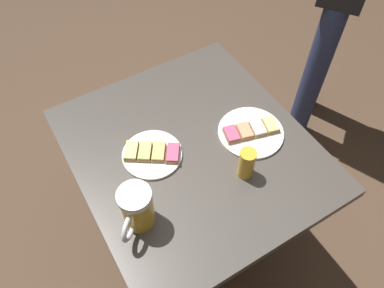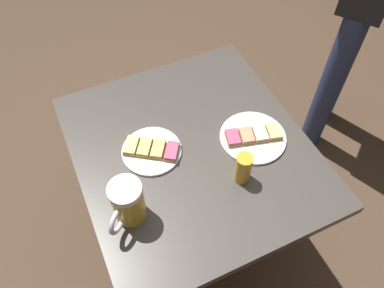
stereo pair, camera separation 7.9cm
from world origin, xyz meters
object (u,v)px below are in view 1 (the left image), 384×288
object	(u,v)px
plate_far	(251,132)
beer_glass_small	(247,163)
beer_mug	(136,209)
plate_near	(152,153)

from	to	relation	value
plate_far	beer_glass_small	xyz separation A→B (m)	(0.12, -0.11, 0.04)
plate_far	beer_mug	bearing A→B (deg)	-78.54
beer_mug	beer_glass_small	size ratio (longest dim) A/B	1.36
plate_far	beer_glass_small	bearing A→B (deg)	-42.83
plate_far	beer_glass_small	size ratio (longest dim) A/B	2.06
plate_far	plate_near	bearing A→B (deg)	-105.41
plate_far	beer_mug	xyz separation A→B (m)	(0.10, -0.47, 0.06)
beer_mug	plate_far	bearing A→B (deg)	101.46
plate_far	beer_mug	world-z (taller)	beer_mug
plate_near	beer_mug	distance (m)	0.24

